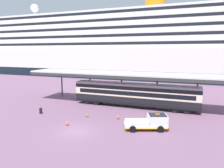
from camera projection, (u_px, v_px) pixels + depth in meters
The scene contains 9 objects.
ground_plane at pixel (76, 131), 25.46m from camera, with size 400.00×400.00×0.00m, color #74516B.
cruise_ship at pixel (123, 48), 80.88m from camera, with size 145.83×26.08×32.99m.
platform_canopy at pixel (135, 75), 36.10m from camera, with size 40.15×5.83×5.86m.
train_carriage at pixel (135, 94), 36.21m from camera, with size 21.45×2.81×4.11m.
service_truck at pixel (150, 122), 26.03m from camera, with size 5.58×3.72×2.02m.
traffic_cone_near at pixel (118, 116), 30.11m from camera, with size 0.36×0.36×0.73m.
traffic_cone_mid at pixel (67, 122), 27.51m from camera, with size 0.36×0.36×0.77m.
traffic_cone_far at pixel (87, 115), 31.05m from camera, with size 0.36×0.36×0.70m.
quay_bollard at pixel (41, 110), 32.66m from camera, with size 0.48×0.48×0.96m.
Camera 1 is at (12.68, -21.13, 9.67)m, focal length 33.72 mm.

